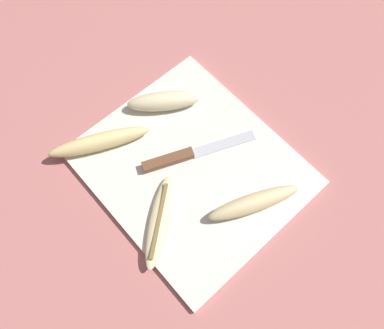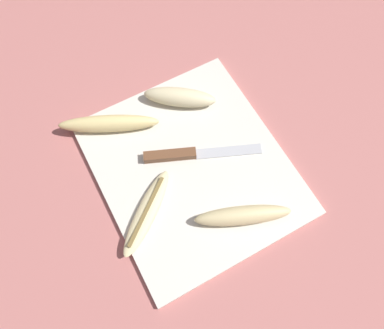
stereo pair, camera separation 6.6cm
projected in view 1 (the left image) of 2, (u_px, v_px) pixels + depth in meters
name	position (u px, v px, depth m)	size (l,w,h in m)	color
ground_plane	(192.00, 169.00, 0.77)	(4.00, 4.00, 0.00)	#B76B66
cutting_board	(192.00, 167.00, 0.76)	(0.42, 0.36, 0.01)	silver
knife	(179.00, 157.00, 0.76)	(0.11, 0.23, 0.02)	brown
banana_cream_curved	(164.00, 101.00, 0.80)	(0.12, 0.15, 0.04)	beige
banana_soft_right	(159.00, 221.00, 0.71)	(0.14, 0.17, 0.02)	beige
banana_golden_short	(99.00, 142.00, 0.76)	(0.12, 0.20, 0.04)	#EDD689
banana_ripe_center	(254.00, 203.00, 0.71)	(0.11, 0.18, 0.04)	beige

